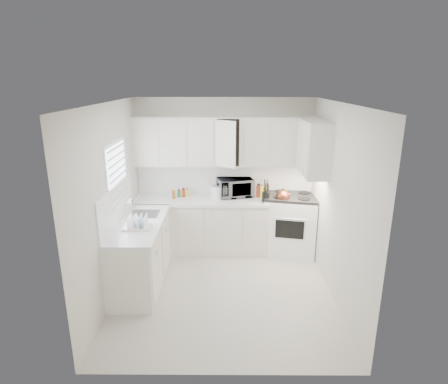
{
  "coord_description": "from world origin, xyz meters",
  "views": [
    {
      "loc": [
        0.03,
        -4.71,
        2.88
      ],
      "look_at": [
        0.0,
        0.7,
        1.25
      ],
      "focal_mm": 30.09,
      "sensor_mm": 36.0,
      "label": 1
    }
  ],
  "objects_px": {
    "tea_kettle": "(283,195)",
    "dish_rack": "(137,221)",
    "stove": "(291,216)",
    "rice_cooker": "(218,190)",
    "microwave": "(235,185)",
    "utensil_crock": "(266,190)"
  },
  "relations": [
    {
      "from": "microwave",
      "to": "utensil_crock",
      "type": "distance_m",
      "value": 0.58
    },
    {
      "from": "stove",
      "to": "utensil_crock",
      "type": "xyz_separation_m",
      "value": [
        -0.46,
        -0.13,
        0.49
      ]
    },
    {
      "from": "stove",
      "to": "dish_rack",
      "type": "xyz_separation_m",
      "value": [
        -2.31,
        -1.28,
        0.4
      ]
    },
    {
      "from": "rice_cooker",
      "to": "dish_rack",
      "type": "height_order",
      "value": "rice_cooker"
    },
    {
      "from": "tea_kettle",
      "to": "utensil_crock",
      "type": "bearing_deg",
      "value": -166.02
    },
    {
      "from": "tea_kettle",
      "to": "dish_rack",
      "type": "distance_m",
      "value": 2.4
    },
    {
      "from": "microwave",
      "to": "rice_cooker",
      "type": "xyz_separation_m",
      "value": [
        -0.29,
        -0.07,
        -0.07
      ]
    },
    {
      "from": "microwave",
      "to": "rice_cooker",
      "type": "bearing_deg",
      "value": 177.19
    },
    {
      "from": "stove",
      "to": "dish_rack",
      "type": "height_order",
      "value": "stove"
    },
    {
      "from": "stove",
      "to": "utensil_crock",
      "type": "bearing_deg",
      "value": -151.64
    },
    {
      "from": "stove",
      "to": "microwave",
      "type": "height_order",
      "value": "microwave"
    },
    {
      "from": "stove",
      "to": "tea_kettle",
      "type": "distance_m",
      "value": 0.48
    },
    {
      "from": "microwave",
      "to": "dish_rack",
      "type": "distance_m",
      "value": 1.98
    },
    {
      "from": "microwave",
      "to": "utensil_crock",
      "type": "bearing_deg",
      "value": -46.45
    },
    {
      "from": "stove",
      "to": "rice_cooker",
      "type": "bearing_deg",
      "value": -172.31
    },
    {
      "from": "stove",
      "to": "dish_rack",
      "type": "bearing_deg",
      "value": -138.9
    },
    {
      "from": "rice_cooker",
      "to": "utensil_crock",
      "type": "distance_m",
      "value": 0.82
    },
    {
      "from": "stove",
      "to": "rice_cooker",
      "type": "height_order",
      "value": "stove"
    },
    {
      "from": "tea_kettle",
      "to": "rice_cooker",
      "type": "distance_m",
      "value": 1.1
    },
    {
      "from": "tea_kettle",
      "to": "dish_rack",
      "type": "xyz_separation_m",
      "value": [
        -2.13,
        -1.12,
        -0.02
      ]
    },
    {
      "from": "tea_kettle",
      "to": "dish_rack",
      "type": "height_order",
      "value": "tea_kettle"
    },
    {
      "from": "microwave",
      "to": "rice_cooker",
      "type": "height_order",
      "value": "microwave"
    }
  ]
}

